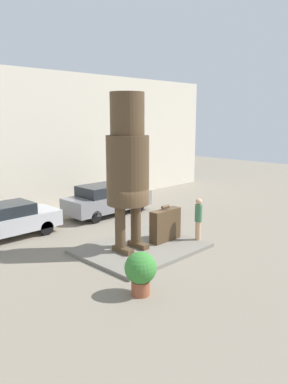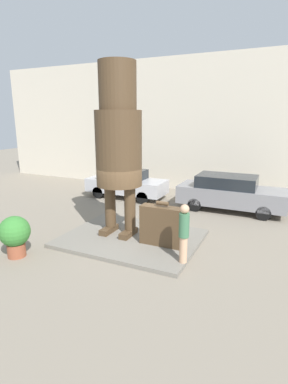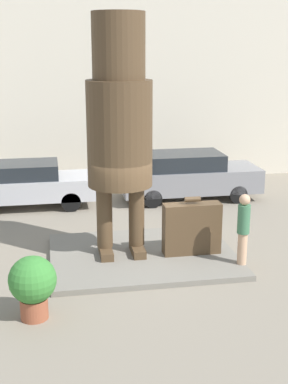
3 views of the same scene
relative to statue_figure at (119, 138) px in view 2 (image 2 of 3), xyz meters
The scene contains 9 objects.
ground_plane 3.58m from the statue_figure, 15.96° to the right, with size 60.00×60.00×0.00m, color gray.
pedestal 3.51m from the statue_figure, 15.96° to the right, with size 4.62×3.62×0.13m.
building_backdrop 8.22m from the statue_figure, 86.27° to the left, with size 28.00×0.60×7.52m.
statue_figure is the anchor object (origin of this frame).
giant_suitcase 3.27m from the statue_figure, 10.58° to the right, with size 1.44×0.43×1.48m.
tourist 3.89m from the statue_figure, 23.85° to the right, with size 0.30×0.30×1.74m.
parked_car_silver 6.11m from the statue_figure, 116.41° to the left, with size 4.23×1.70×1.50m.
parked_car_grey 6.34m from the statue_figure, 58.15° to the left, with size 4.77×1.82×1.64m.
planter_pot 4.48m from the statue_figure, 127.06° to the right, with size 0.94×0.94×1.30m.
Camera 2 is at (4.56, -8.71, 4.19)m, focal length 28.00 mm.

